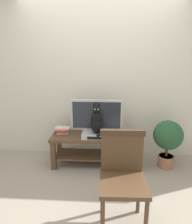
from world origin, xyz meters
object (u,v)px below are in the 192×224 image
object	(u,v)px
tv	(96,117)
potted_plant	(168,138)
media_box	(97,135)
tv_stand	(96,144)
cat	(97,121)
book_stack	(62,130)
wooden_chair	(123,172)

from	to	relation	value
tv	potted_plant	bearing A→B (deg)	-4.55
media_box	potted_plant	xyz separation A→B (m)	(1.06, 0.06, -0.05)
tv_stand	cat	distance (m)	0.41
cat	book_stack	xyz separation A→B (m)	(-0.55, 0.14, -0.21)
media_box	wooden_chair	size ratio (longest dim) A/B	0.46
tv	tv_stand	bearing A→B (deg)	-90.02
tv_stand	tv	bearing A→B (deg)	89.98
tv_stand	cat	size ratio (longest dim) A/B	2.89
tv	media_box	world-z (taller)	tv
media_box	potted_plant	world-z (taller)	potted_plant
cat	wooden_chair	bearing A→B (deg)	-73.27
tv	potted_plant	distance (m)	1.11
tv_stand	wooden_chair	size ratio (longest dim) A/B	1.44
tv_stand	book_stack	size ratio (longest dim) A/B	5.99
media_box	wooden_chair	bearing A→B (deg)	-73.44
cat	potted_plant	distance (m)	1.10
tv	media_box	distance (m)	0.28
tv_stand	media_box	bearing A→B (deg)	-79.62
tv_stand	media_box	size ratio (longest dim) A/B	3.14
tv	potted_plant	world-z (taller)	tv
tv_stand	cat	xyz separation A→B (m)	(0.01, -0.08, 0.40)
potted_plant	tv	bearing A→B (deg)	175.45
wooden_chair	book_stack	world-z (taller)	wooden_chair
wooden_chair	potted_plant	bearing A→B (deg)	55.99
cat	wooden_chair	xyz separation A→B (m)	(0.31, -1.04, -0.19)
tv_stand	book_stack	world-z (taller)	book_stack
tv_stand	potted_plant	size ratio (longest dim) A/B	1.83
tv	wooden_chair	size ratio (longest dim) A/B	0.83
tv_stand	wooden_chair	xyz separation A→B (m)	(0.33, -1.12, 0.21)
media_box	book_stack	world-z (taller)	book_stack
tv	cat	distance (m)	0.16
wooden_chair	book_stack	xyz separation A→B (m)	(-0.86, 1.18, -0.02)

